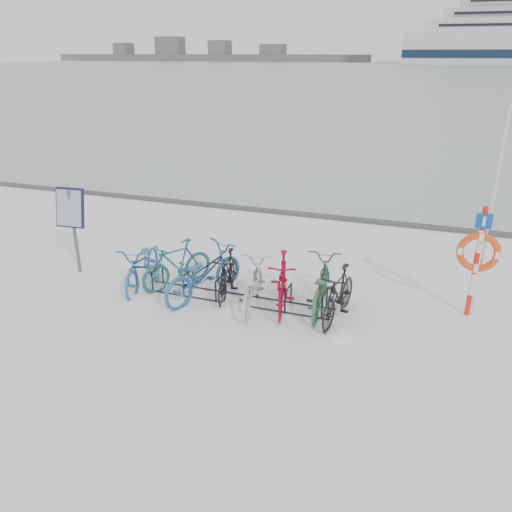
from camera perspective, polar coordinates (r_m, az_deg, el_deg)
name	(u,v)px	position (r m, az deg, el deg)	size (l,w,h in m)	color
ground	(237,300)	(10.19, -2.23, -5.02)	(900.00, 900.00, 0.00)	white
ice_sheet	(428,69)	(163.52, 19.03, 19.53)	(400.00, 298.00, 0.02)	#A0AFB5
quay_edge	(306,215)	(15.41, 5.73, 4.73)	(400.00, 0.25, 0.10)	#3F3F42
bike_rack	(237,292)	(10.10, -2.24, -4.11)	(4.00, 0.48, 0.46)	black
info_board	(71,213)	(11.64, -20.40, 4.65)	(0.68, 0.30, 1.97)	#595B5E
lifebuoy_station	(479,252)	(9.88, 24.09, 0.41)	(0.75, 0.22, 3.91)	red
shoreline	(200,56)	(296.25, -6.43, 21.80)	(180.00, 12.00, 9.50)	#4A4A4A
bike_0	(143,263)	(10.85, -12.84, -0.83)	(0.68, 1.96, 1.03)	#28589D
bike_1	(177,263)	(10.74, -9.03, -0.78)	(0.48, 1.71, 1.03)	#1E5A5E
bike_2	(204,272)	(10.16, -6.02, -1.80)	(0.73, 2.08, 1.09)	#24568D
bike_3	(228,273)	(10.21, -3.22, -2.00)	(0.45, 1.59, 0.96)	black
bike_4	(252,285)	(9.72, -0.47, -3.30)	(0.62, 1.80, 0.94)	#B7BABF
bike_5	(282,281)	(9.71, 3.04, -2.87)	(0.51, 1.82, 1.09)	maroon
bike_6	(320,284)	(9.76, 7.37, -3.15)	(0.68, 1.94, 1.02)	#2F603F
bike_7	(339,293)	(9.43, 9.45, -4.20)	(0.48, 1.70, 1.02)	black
snow_drifts	(208,304)	(10.07, -5.52, -5.46)	(5.59, 1.99, 0.22)	white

